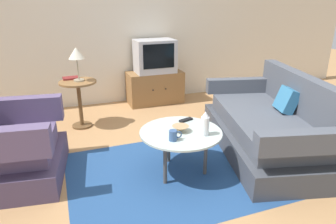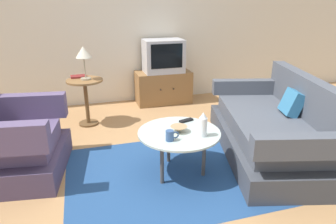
# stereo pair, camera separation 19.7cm
# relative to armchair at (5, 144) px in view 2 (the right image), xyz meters

# --- Properties ---
(ground_plane) EXTENTS (16.00, 16.00, 0.00)m
(ground_plane) POSITION_rel_armchair_xyz_m (1.47, -0.39, -0.31)
(ground_plane) COLOR #AD7F51
(back_wall) EXTENTS (9.00, 0.12, 2.70)m
(back_wall) POSITION_rel_armchair_xyz_m (1.47, 1.99, 1.04)
(back_wall) COLOR beige
(back_wall) RESTS_ON ground
(area_rug) EXTENTS (2.14, 1.56, 0.00)m
(area_rug) POSITION_rel_armchair_xyz_m (1.59, -0.45, -0.31)
(area_rug) COLOR navy
(area_rug) RESTS_ON ground
(armchair) EXTENTS (1.05, 1.07, 0.92)m
(armchair) POSITION_rel_armchair_xyz_m (0.00, 0.00, 0.00)
(armchair) COLOR #4B3E5C
(armchair) RESTS_ON ground
(couch) EXTENTS (1.36, 2.03, 0.84)m
(couch) POSITION_rel_armchair_xyz_m (2.71, -0.34, -0.04)
(couch) COLOR #3E424B
(couch) RESTS_ON ground
(coffee_table) EXTENTS (0.78, 0.78, 0.44)m
(coffee_table) POSITION_rel_armchair_xyz_m (1.59, -0.45, 0.09)
(coffee_table) COLOR #B2C6C1
(coffee_table) RESTS_ON ground
(side_table) EXTENTS (0.47, 0.47, 0.62)m
(side_table) POSITION_rel_armchair_xyz_m (0.80, 1.06, 0.13)
(side_table) COLOR olive
(side_table) RESTS_ON ground
(tv_stand) EXTENTS (0.87, 0.45, 0.51)m
(tv_stand) POSITION_rel_armchair_xyz_m (2.02, 1.67, -0.06)
(tv_stand) COLOR olive
(tv_stand) RESTS_ON ground
(television) EXTENTS (0.61, 0.41, 0.51)m
(television) POSITION_rel_armchair_xyz_m (2.02, 1.66, 0.45)
(television) COLOR #B7B7BC
(television) RESTS_ON tv_stand
(table_lamp) EXTENTS (0.20, 0.20, 0.43)m
(table_lamp) POSITION_rel_armchair_xyz_m (0.82, 1.06, 0.64)
(table_lamp) COLOR #9E937A
(table_lamp) RESTS_ON side_table
(vase) EXTENTS (0.08, 0.08, 0.23)m
(vase) POSITION_rel_armchair_xyz_m (1.77, -0.60, 0.24)
(vase) COLOR white
(vase) RESTS_ON coffee_table
(mug) EXTENTS (0.12, 0.07, 0.09)m
(mug) POSITION_rel_armchair_xyz_m (1.46, -0.61, 0.17)
(mug) COLOR #335184
(mug) RESTS_ON coffee_table
(bowl) EXTENTS (0.16, 0.16, 0.06)m
(bowl) POSITION_rel_armchair_xyz_m (1.59, -0.45, 0.15)
(bowl) COLOR tan
(bowl) RESTS_ON coffee_table
(tv_remote_dark) EXTENTS (0.16, 0.09, 0.02)m
(tv_remote_dark) POSITION_rel_armchair_xyz_m (1.74, -0.23, 0.14)
(tv_remote_dark) COLOR black
(tv_remote_dark) RESTS_ON coffee_table
(book) EXTENTS (0.21, 0.16, 0.02)m
(book) POSITION_rel_armchair_xyz_m (0.73, 1.21, 0.32)
(book) COLOR maroon
(book) RESTS_ON side_table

